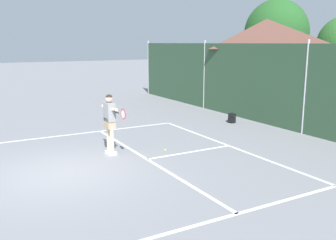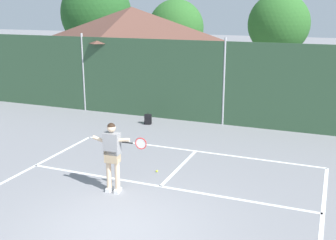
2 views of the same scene
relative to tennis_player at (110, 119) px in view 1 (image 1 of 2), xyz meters
The scene contains 7 objects.
ground_plane 2.29m from the tennis_player, 60.07° to the right, with size 120.00×120.00×0.00m, color gray.
court_markings 1.84m from the tennis_player, 47.42° to the right, with size 8.30×11.10×0.01m.
chainlink_fence 7.36m from the tennis_player, 82.19° to the left, with size 26.09×0.09×3.49m.
clubhouse_building 11.71m from the tennis_player, 113.87° to the left, with size 6.98×5.27×4.60m.
tennis_player is the anchor object (origin of this frame).
tennis_ball 2.01m from the tennis_player, 72.40° to the left, with size 0.07×0.07×0.07m, color #CCE033.
backpack_black 6.51m from the tennis_player, 106.56° to the left, with size 0.32×0.30×0.46m.
Camera 1 is at (9.47, -2.14, 3.36)m, focal length 39.95 mm.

